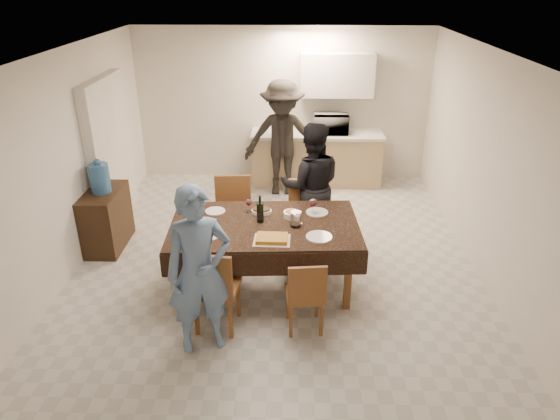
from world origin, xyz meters
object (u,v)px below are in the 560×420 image
Objects in this scene: dining_table at (265,227)px; water_jug at (100,178)px; console at (107,219)px; microwave at (331,124)px; person_far at (311,186)px; person_kitchen at (282,139)px; wine_bottle at (260,209)px; person_near at (199,271)px; savoury_tart at (272,239)px; water_pitcher at (296,219)px.

water_jug is at bearing 154.31° from dining_table.
console is 1.49× the size of microwave.
person_kitchen is (-0.42, 1.73, 0.09)m from person_far.
person_kitchen is (2.30, 1.87, 0.55)m from console.
wine_bottle is 0.19× the size of person_near.
person_near is 1.01× the size of person_far.
wine_bottle is 3.33m from microwave.
savoury_tart is 3.71m from microwave.
water_jug is at bearing 0.59° from person_far.
water_jug reaches higher than water_pitcher.
wine_bottle is 2.73m from person_kitchen.
wine_bottle reaches higher than water_pitcher.
person_kitchen is at bearing 89.49° from savoury_tart.
person_far is (1.10, 2.10, -0.01)m from person_near.
microwave is 0.34× the size of person_far.
water_pitcher is 0.10× the size of person_kitchen.
person_kitchen reaches higher than water_pitcher.
person_kitchen is at bearing 86.26° from wine_bottle.
person_near reaches higher than person_far.
person_kitchen reaches higher than microwave.
savoury_tart reaches higher than console.
microwave is at bearing 70.70° from dining_table.
console is 3.94m from microwave.
dining_table is 12.02× the size of water_pitcher.
water_pitcher is 1.12m from person_far.
water_jug is (-2.17, 0.90, 0.20)m from dining_table.
person_near is at bearing -131.99° from water_pitcher.
dining_table is 1.28× the size of person_far.
person_near reaches higher than wine_bottle.
person_far is at bearing 79.94° from microwave.
water_jug is 2.10× the size of water_pitcher.
person_near is (1.62, -1.95, 0.46)m from console.
dining_table is 2.38m from console.
wine_bottle is 0.84× the size of savoury_tart.
console is at bearing 159.31° from water_pitcher.
person_far is (0.45, 1.43, 0.00)m from savoury_tart.
savoury_tart is at bearing 70.01° from person_far.
water_pitcher is at bearing 77.17° from person_far.
dining_table is 0.21m from wine_bottle.
wine_bottle is 1.17m from person_far.
water_pitcher is 0.11× the size of person_far.
dining_table is 6.73× the size of wine_bottle.
water_pitcher is (0.40, -0.10, -0.07)m from wine_bottle.
dining_table is 3.37m from microwave.
wine_bottle is (2.12, -0.85, -0.00)m from water_jug.
savoury_tart is 0.93m from person_near.
savoury_tart reaches higher than dining_table.
savoury_tart is 0.20× the size of person_kitchen.
person_near reaches higher than microwave.
microwave is (3.11, 2.32, 0.67)m from console.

